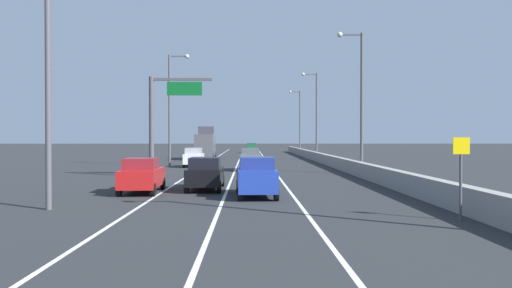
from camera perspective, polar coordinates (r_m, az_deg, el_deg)
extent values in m
plane|color=#26282B|center=(68.12, -0.20, -1.74)|extent=(320.00, 320.00, 0.00)
cube|color=silver|center=(59.31, -5.42, -2.12)|extent=(0.16, 130.00, 0.00)
cube|color=silver|center=(59.13, -2.04, -2.12)|extent=(0.16, 130.00, 0.00)
cube|color=silver|center=(59.16, 1.36, -2.12)|extent=(0.16, 130.00, 0.00)
cube|color=gray|center=(44.93, 10.10, -2.36)|extent=(0.60, 120.00, 1.10)
cylinder|color=#47474C|center=(38.18, -11.76, 1.88)|extent=(0.36, 0.36, 7.50)
cube|color=#47474C|center=(38.05, -8.42, 7.25)|extent=(4.50, 0.20, 0.20)
cube|color=#0C5923|center=(37.84, -8.10, 6.23)|extent=(2.60, 0.10, 1.00)
cylinder|color=#4C4C51|center=(19.58, 22.16, -4.58)|extent=(0.10, 0.10, 2.40)
cube|color=yellow|center=(19.46, 22.23, -0.19)|extent=(0.60, 0.04, 0.60)
cylinder|color=#4C4C51|center=(41.77, 11.89, 4.50)|extent=(0.24, 0.24, 11.44)
cube|color=#4C4C51|center=(42.31, 10.70, 12.07)|extent=(1.80, 0.12, 0.12)
sphere|color=beige|center=(42.14, 9.47, 12.12)|extent=(0.44, 0.44, 0.44)
cylinder|color=#4C4C51|center=(67.03, 6.89, 3.11)|extent=(0.24, 0.24, 11.44)
cube|color=#4C4C51|center=(67.37, 6.13, 7.85)|extent=(1.80, 0.12, 0.12)
sphere|color=beige|center=(67.27, 5.36, 7.86)|extent=(0.44, 0.44, 0.44)
cylinder|color=#4C4C51|center=(92.61, 5.00, 2.47)|extent=(0.24, 0.24, 11.44)
cube|color=#4C4C51|center=(92.85, 4.45, 5.91)|extent=(1.80, 0.12, 0.12)
sphere|color=beige|center=(92.77, 3.90, 5.92)|extent=(0.44, 0.44, 0.44)
cylinder|color=#4C4C51|center=(22.69, -22.50, 7.59)|extent=(0.24, 0.24, 11.44)
cylinder|color=#4C4C51|center=(52.50, -9.77, 3.74)|extent=(0.24, 0.24, 11.44)
cube|color=#4C4C51|center=(52.95, -8.81, 9.78)|extent=(1.80, 0.12, 0.12)
sphere|color=beige|center=(52.83, -7.82, 9.81)|extent=(0.44, 0.44, 0.44)
cube|color=#1E389E|center=(25.55, 0.00, -4.00)|extent=(2.05, 4.65, 1.08)
cube|color=navy|center=(25.03, 0.05, -2.17)|extent=(1.73, 2.13, 0.60)
cylinder|color=black|center=(27.40, -2.01, -4.81)|extent=(0.25, 0.69, 0.68)
cylinder|color=black|center=(27.48, 1.59, -4.79)|extent=(0.25, 0.69, 0.68)
cylinder|color=black|center=(23.73, -1.85, -5.68)|extent=(0.25, 0.69, 0.68)
cylinder|color=black|center=(23.83, 2.31, -5.65)|extent=(0.25, 0.69, 0.68)
cube|color=white|center=(51.01, -7.05, -1.66)|extent=(1.87, 4.15, 0.99)
cube|color=#96969E|center=(50.57, -7.09, -0.78)|extent=(1.61, 1.88, 0.60)
cylinder|color=black|center=(52.71, -7.77, -2.12)|extent=(0.23, 0.68, 0.68)
cylinder|color=black|center=(52.57, -6.00, -2.12)|extent=(0.23, 0.68, 0.68)
cylinder|color=black|center=(49.51, -8.16, -2.31)|extent=(0.23, 0.68, 0.68)
cylinder|color=black|center=(49.36, -6.27, -2.31)|extent=(0.23, 0.68, 0.68)
cube|color=slate|center=(45.37, -0.65, -1.92)|extent=(1.79, 4.38, 1.04)
cube|color=#4D505A|center=(44.90, -0.64, -0.90)|extent=(1.57, 1.97, 0.60)
cylinder|color=black|center=(47.14, -1.64, -2.46)|extent=(0.22, 0.68, 0.68)
cylinder|color=black|center=(47.15, 0.32, -2.45)|extent=(0.22, 0.68, 0.68)
cylinder|color=black|center=(43.67, -1.69, -2.71)|extent=(0.22, 0.68, 0.68)
cylinder|color=black|center=(43.68, 0.43, -2.71)|extent=(0.22, 0.68, 0.68)
cube|color=red|center=(28.00, -12.75, -3.73)|extent=(2.00, 4.51, 0.95)
cube|color=maroon|center=(27.52, -12.92, -2.20)|extent=(1.70, 2.05, 0.60)
cylinder|color=black|center=(29.94, -13.76, -4.35)|extent=(0.24, 0.69, 0.68)
cylinder|color=black|center=(29.66, -10.51, -4.39)|extent=(0.24, 0.69, 0.68)
cylinder|color=black|center=(26.48, -15.25, -5.03)|extent=(0.24, 0.69, 0.68)
cylinder|color=black|center=(26.16, -11.59, -5.09)|extent=(0.24, 0.69, 0.68)
cube|color=#196033|center=(96.73, -0.51, -0.51)|extent=(1.94, 4.07, 0.92)
cube|color=#1C4633|center=(96.32, -0.50, -0.07)|extent=(1.66, 1.85, 0.60)
cylinder|color=black|center=(98.28, -1.03, -0.76)|extent=(0.24, 0.69, 0.68)
cylinder|color=black|center=(98.34, -0.06, -0.76)|extent=(0.24, 0.69, 0.68)
cylinder|color=black|center=(95.16, -0.98, -0.81)|extent=(0.24, 0.69, 0.68)
cylinder|color=black|center=(95.22, 0.02, -0.81)|extent=(0.24, 0.69, 0.68)
cube|color=black|center=(28.97, -5.73, -3.59)|extent=(1.91, 4.66, 0.92)
cube|color=black|center=(28.45, -5.81, -2.13)|extent=(1.67, 2.10, 0.60)
cylinder|color=black|center=(30.95, -7.04, -4.17)|extent=(0.22, 0.68, 0.68)
cylinder|color=black|center=(30.82, -3.82, -4.18)|extent=(0.22, 0.68, 0.68)
cylinder|color=black|center=(27.23, -7.88, -4.85)|extent=(0.22, 0.68, 0.68)
cylinder|color=black|center=(27.08, -4.22, -4.88)|extent=(0.22, 0.68, 0.68)
cube|color=#4C4C51|center=(67.80, -5.75, -0.13)|extent=(2.52, 7.61, 2.85)
cube|color=#3A3A45|center=(69.46, -5.66, 1.53)|extent=(2.14, 1.70, 1.10)
cylinder|color=black|center=(71.00, -6.48, -1.24)|extent=(0.24, 1.00, 1.00)
cylinder|color=black|center=(70.85, -4.67, -1.24)|extent=(0.24, 1.00, 1.00)
cylinder|color=black|center=(64.86, -6.93, -1.43)|extent=(0.24, 1.00, 1.00)
cylinder|color=black|center=(64.69, -4.95, -1.43)|extent=(0.24, 1.00, 1.00)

